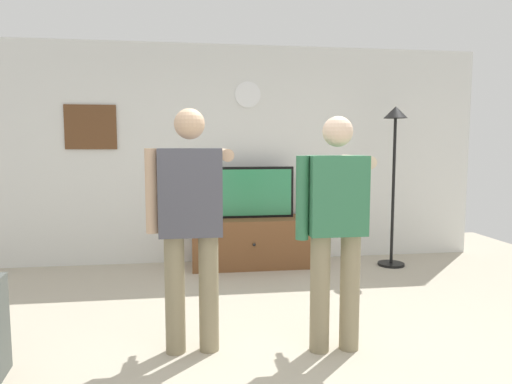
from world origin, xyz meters
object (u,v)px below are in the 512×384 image
(person_standing_nearer_couch, at_px, (336,220))
(floor_lamp, at_px, (394,153))
(person_standing_nearer_lamp, at_px, (191,216))
(television, at_px, (250,192))
(wall_clock, at_px, (248,95))
(framed_picture, at_px, (91,127))
(tv_stand, at_px, (251,242))

(person_standing_nearer_couch, bearing_deg, floor_lamp, 56.41)
(floor_lamp, relative_size, person_standing_nearer_couch, 1.16)
(floor_lamp, distance_m, person_standing_nearer_couch, 2.59)
(floor_lamp, height_order, person_standing_nearer_lamp, floor_lamp)
(television, relative_size, wall_clock, 3.30)
(wall_clock, height_order, person_standing_nearer_lamp, wall_clock)
(framed_picture, bearing_deg, floor_lamp, -8.22)
(wall_clock, xyz_separation_m, floor_lamp, (1.71, -0.51, -0.71))
(framed_picture, distance_m, person_standing_nearer_lamp, 2.87)
(framed_picture, xyz_separation_m, person_standing_nearer_lamp, (1.18, -2.52, -0.71))
(tv_stand, distance_m, television, 0.61)
(tv_stand, height_order, person_standing_nearer_lamp, person_standing_nearer_lamp)
(wall_clock, relative_size, person_standing_nearer_couch, 0.19)
(framed_picture, xyz_separation_m, person_standing_nearer_couch, (2.19, -2.64, -0.74))
(television, height_order, person_standing_nearer_lamp, person_standing_nearer_lamp)
(person_standing_nearer_couch, bearing_deg, person_standing_nearer_lamp, 173.19)
(wall_clock, distance_m, framed_picture, 1.93)
(wall_clock, bearing_deg, person_standing_nearer_couch, -83.61)
(person_standing_nearer_lamp, bearing_deg, wall_clock, 74.22)
(floor_lamp, bearing_deg, person_standing_nearer_lamp, -140.36)
(wall_clock, bearing_deg, floor_lamp, -16.78)
(person_standing_nearer_lamp, height_order, person_standing_nearer_couch, person_standing_nearer_lamp)
(television, bearing_deg, framed_picture, 172.51)
(television, xyz_separation_m, wall_clock, (0.00, 0.24, 1.19))
(wall_clock, xyz_separation_m, framed_picture, (-1.89, 0.00, -0.41))
(television, bearing_deg, person_standing_nearer_lamp, -107.38)
(floor_lamp, bearing_deg, framed_picture, 171.78)
(television, distance_m, floor_lamp, 1.79)
(wall_clock, bearing_deg, tv_stand, -90.00)
(wall_clock, height_order, framed_picture, wall_clock)
(person_standing_nearer_couch, bearing_deg, tv_stand, 97.17)
(television, distance_m, person_standing_nearer_couch, 2.41)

